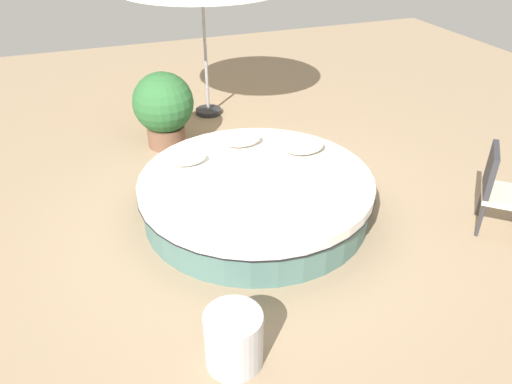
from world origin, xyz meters
The scene contains 8 objects.
ground_plane centered at (0.00, 0.00, 0.00)m, with size 16.00×16.00×0.00m, color #9E8466.
round_bed centered at (0.00, 0.00, 0.26)m, with size 2.73×2.73×0.50m.
throw_pillow_0 centered at (0.78, 0.37, 0.59)m, with size 0.52×0.35×0.18m, color silver.
throw_pillow_1 centered at (0.12, 0.84, 0.58)m, with size 0.50×0.33×0.17m, color silver.
throw_pillow_2 centered at (-0.66, 0.59, 0.57)m, with size 0.46×0.28×0.14m, color white.
patio_chair centered at (2.40, -1.20, 0.56)m, with size 0.72×0.72×0.98m.
planter centered at (-0.61, 2.20, 0.61)m, with size 0.89×0.89×1.12m.
side_table centered at (-0.93, -1.96, 0.26)m, with size 0.48×0.48×0.51m, color #B7B7BC.
Camera 1 is at (-1.72, -4.60, 3.36)m, focal length 34.67 mm.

